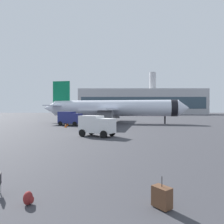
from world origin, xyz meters
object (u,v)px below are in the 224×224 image
Objects in this scene: safety_cone_near at (66,125)px; traveller_backpack at (28,198)px; cargo_van at (97,125)px; safety_cone_mid at (67,124)px; airplane_at_gate at (113,108)px; service_truck at (70,118)px; rolling_suitcase at (162,197)px.

traveller_backpack is at bearing -79.24° from safety_cone_near.
cargo_van is 5.82× the size of safety_cone_mid.
airplane_at_gate reaches higher than safety_cone_near.
cargo_van reaches higher than safety_cone_mid.
service_truck is 37.89m from rolling_suitcase.
rolling_suitcase reaches higher than safety_cone_mid.
rolling_suitcase is (11.28, -35.75, -0.02)m from safety_cone_mid.
service_truck is at bearing 99.63° from traveller_backpack.
rolling_suitcase is at bearing -78.64° from cargo_van.
safety_cone_mid is (-9.49, -7.18, -3.25)m from airplane_at_gate.
service_truck is 4.82m from safety_cone_near.
airplane_at_gate is at bearing 85.26° from cargo_van.
rolling_suitcase is 2.29× the size of traveller_backpack.
service_truck is at bearing 106.61° from rolling_suitcase.
safety_cone_near is at bearing 108.65° from rolling_suitcase.
safety_cone_mid is at bearing -130.24° from service_truck.
cargo_van is at bearing 101.36° from rolling_suitcase.
traveller_backpack is at bearing -93.91° from airplane_at_gate.
service_truck is at bearing -143.68° from airplane_at_gate.
service_truck reaches higher than safety_cone_near.
service_truck reaches higher than rolling_suitcase.
service_truck is 36.61m from traveller_backpack.
cargo_van is at bearing -66.10° from safety_cone_mid.
service_truck is 6.49× the size of safety_cone_near.
safety_cone_mid is (-7.49, 16.91, -1.04)m from cargo_van.
rolling_suitcase is at bearing -71.35° from safety_cone_near.
safety_cone_near is 31.97m from traveller_backpack.
rolling_suitcase is 4.71m from traveller_backpack.
service_truck is 10.94× the size of traveller_backpack.
service_truck is at bearing 111.98° from cargo_van.
airplane_at_gate is at bearing 92.38° from rolling_suitcase.
service_truck is at bearing 91.87° from safety_cone_near.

